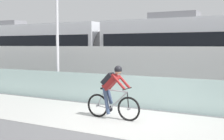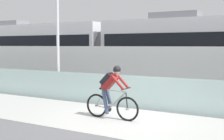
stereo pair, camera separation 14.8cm
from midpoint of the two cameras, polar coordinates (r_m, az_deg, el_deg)
ground_plane at (r=8.94m, az=1.76°, el=-9.55°), size 200.00×200.00×0.00m
bike_path_deck at (r=8.94m, az=1.76°, el=-9.51°), size 32.00×3.20×0.01m
glass_parapet at (r=10.48m, az=6.35°, el=-4.28°), size 32.00×0.05×1.14m
concrete_barrier_wall at (r=12.09m, az=9.60°, el=-0.68°), size 32.00×0.36×2.15m
tram_rail_near at (r=14.58m, az=12.72°, el=-4.06°), size 32.00×0.08×0.01m
tram_rail_far at (r=15.95m, az=14.13°, el=-3.34°), size 32.00×0.08×0.01m
tram at (r=16.80m, az=-1.16°, el=3.68°), size 22.56×2.54×3.81m
cyclist_on_bike at (r=8.95m, az=-0.38°, el=-4.30°), size 1.77×0.58×1.61m
lamp_post_antenna at (r=12.79m, az=-10.69°, el=9.53°), size 0.28×0.28×5.20m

